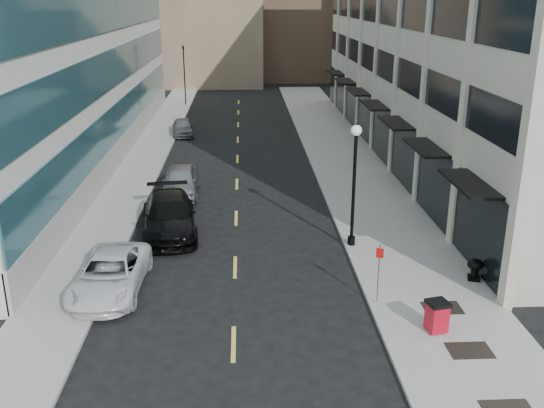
{
  "coord_description": "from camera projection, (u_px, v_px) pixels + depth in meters",
  "views": [
    {
      "loc": [
        0.43,
        -15.52,
        10.97
      ],
      "look_at": [
        1.63,
        9.2,
        2.41
      ],
      "focal_mm": 40.0,
      "sensor_mm": 36.0,
      "label": 1
    }
  ],
  "objects": [
    {
      "name": "skyline_stone",
      "position": [
        377.0,
        3.0,
        78.07
      ],
      "size": [
        10.0,
        14.0,
        20.0
      ],
      "primitive_type": "cube",
      "color": "beige",
      "rests_on": "ground"
    },
    {
      "name": "lamppost",
      "position": [
        354.0,
        175.0,
        26.65
      ],
      "size": [
        0.47,
        0.47,
        5.68
      ],
      "color": "black",
      "rests_on": "sidewalk_right"
    },
    {
      "name": "building_right",
      "position": [
        482.0,
        25.0,
        41.53
      ],
      "size": [
        15.3,
        46.5,
        18.25
      ],
      "color": "beige",
      "rests_on": "ground"
    },
    {
      "name": "car_black_pickup",
      "position": [
        169.0,
        216.0,
        29.21
      ],
      "size": [
        3.27,
        6.4,
        1.78
      ],
      "primitive_type": "imported",
      "rotation": [
        0.0,
        0.0,
        0.13
      ],
      "color": "black",
      "rests_on": "ground"
    },
    {
      "name": "car_white_van",
      "position": [
        110.0,
        274.0,
        23.41
      ],
      "size": [
        2.64,
        5.46,
        1.5
      ],
      "primitive_type": "imported",
      "rotation": [
        0.0,
        0.0,
        -0.03
      ],
      "color": "silver",
      "rests_on": "ground"
    },
    {
      "name": "urn_planter",
      "position": [
        475.0,
        267.0,
        24.14
      ],
      "size": [
        0.64,
        0.64,
        0.89
      ],
      "rotation": [
        0.0,
        0.0,
        -0.28
      ],
      "color": "black",
      "rests_on": "sidewalk_right"
    },
    {
      "name": "sidewalk_right",
      "position": [
        358.0,
        181.0,
        37.41
      ],
      "size": [
        5.0,
        80.0,
        0.15
      ],
      "primitive_type": "cube",
      "color": "gray",
      "rests_on": "ground"
    },
    {
      "name": "grate_far",
      "position": [
        442.0,
        308.0,
        22.1
      ],
      "size": [
        1.4,
        1.0,
        0.01
      ],
      "primitive_type": "cube",
      "color": "black",
      "rests_on": "sidewalk_right"
    },
    {
      "name": "grate_mid",
      "position": [
        470.0,
        350.0,
        19.46
      ],
      "size": [
        1.4,
        1.0,
        0.01
      ],
      "primitive_type": "cube",
      "color": "black",
      "rests_on": "sidewalk_right"
    },
    {
      "name": "sidewalk_left",
      "position": [
        130.0,
        184.0,
        36.77
      ],
      "size": [
        3.0,
        80.0,
        0.15
      ],
      "primitive_type": "cube",
      "color": "gray",
      "rests_on": "ground"
    },
    {
      "name": "ground",
      "position": [
        233.0,
        380.0,
        18.22
      ],
      "size": [
        160.0,
        160.0,
        0.0
      ],
      "primitive_type": "plane",
      "color": "black",
      "rests_on": "ground"
    },
    {
      "name": "sign_post",
      "position": [
        379.0,
        265.0,
        22.03
      ],
      "size": [
        0.26,
        0.14,
        2.34
      ],
      "rotation": [
        0.0,
        0.0,
        -0.41
      ],
      "color": "slate",
      "rests_on": "sidewalk_right"
    },
    {
      "name": "trash_bin",
      "position": [
        437.0,
        315.0,
        20.4
      ],
      "size": [
        0.82,
        0.84,
        1.12
      ],
      "rotation": [
        0.0,
        0.0,
        0.23
      ],
      "color": "red",
      "rests_on": "sidewalk_right"
    },
    {
      "name": "road_centerline",
      "position": [
        237.0,
        200.0,
        34.26
      ],
      "size": [
        0.15,
        68.2,
        0.01
      ],
      "color": "#D8CC4C",
      "rests_on": "ground"
    },
    {
      "name": "car_grey_sedan",
      "position": [
        183.0,
        127.0,
        49.67
      ],
      "size": [
        2.13,
        4.27,
        1.4
      ],
      "primitive_type": "imported",
      "rotation": [
        0.0,
        0.0,
        0.12
      ],
      "color": "slate",
      "rests_on": "ground"
    },
    {
      "name": "traffic_signal",
      "position": [
        183.0,
        50.0,
        61.4
      ],
      "size": [
        0.66,
        0.66,
        6.98
      ],
      "color": "black",
      "rests_on": "ground"
    },
    {
      "name": "car_silver_sedan",
      "position": [
        181.0,
        181.0,
        34.79
      ],
      "size": [
        2.16,
        5.03,
        1.69
      ],
      "primitive_type": "imported",
      "rotation": [
        0.0,
        0.0,
        0.03
      ],
      "color": "gray",
      "rests_on": "ground"
    }
  ]
}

